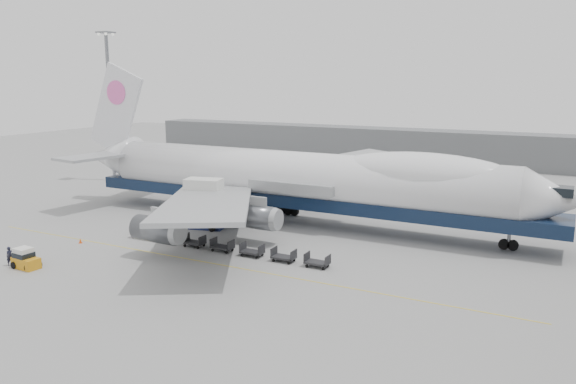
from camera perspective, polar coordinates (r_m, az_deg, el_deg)
The scene contains 16 objects.
ground at distance 60.24m, azimuth -4.37°, elevation -5.62°, with size 260.00×260.00×0.00m, color gray.
apron_line at distance 55.48m, azimuth -7.65°, elevation -7.20°, with size 60.00×0.15×0.01m, color gold.
hangar at distance 126.36m, azimuth 8.58°, elevation 4.89°, with size 110.00×8.00×7.00m, color slate.
floodlight_mast at distance 102.84m, azimuth -17.65°, elevation 9.03°, with size 2.40×2.40×25.43m.
airliner at distance 68.84m, azimuth 1.28°, elevation 1.39°, with size 67.00×55.30×19.98m.
catering_truck at distance 67.60m, azimuth -8.51°, elevation -0.82°, with size 5.03×3.94×6.02m.
baggage_tug at distance 59.02m, azimuth -25.15°, elevation -6.20°, with size 2.74×1.58×1.95m.
ground_worker at distance 60.35m, azimuth -26.41°, elevation -5.86°, with size 0.68×0.45×1.87m, color black.
traffic_cone at distance 65.56m, azimuth -20.34°, elevation -4.67°, with size 0.37×0.37×0.54m.
dolly_0 at distance 65.47m, azimuth -14.60°, elevation -4.09°, with size 2.30×1.35×1.30m.
dolly_1 at distance 63.17m, azimuth -12.15°, elevation -4.54°, with size 2.30×1.35×1.30m.
dolly_2 at distance 61.00m, azimuth -9.51°, elevation -5.01°, with size 2.30×1.35×1.30m.
dolly_3 at distance 58.97m, azimuth -6.69°, elevation -5.51°, with size 2.30×1.35×1.30m.
dolly_4 at distance 57.10m, azimuth -3.66°, elevation -6.02°, with size 2.30×1.35×1.30m.
dolly_5 at distance 55.40m, azimuth -0.44°, elevation -6.55°, with size 2.30×1.35×1.30m.
dolly_6 at distance 53.89m, azimuth 2.99°, elevation -7.09°, with size 2.30×1.35×1.30m.
Camera 1 is at (30.49, -48.86, 17.65)m, focal length 35.00 mm.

